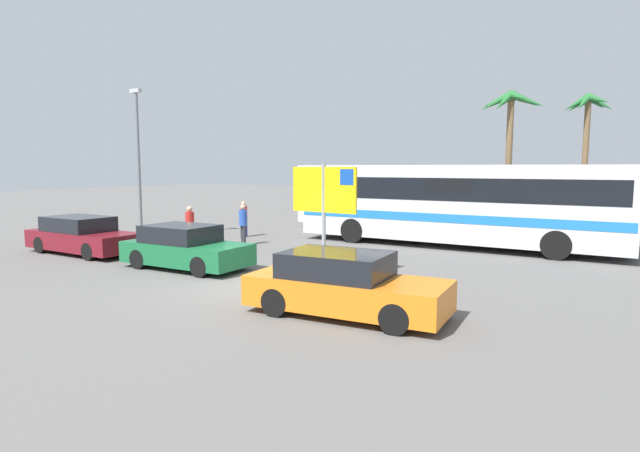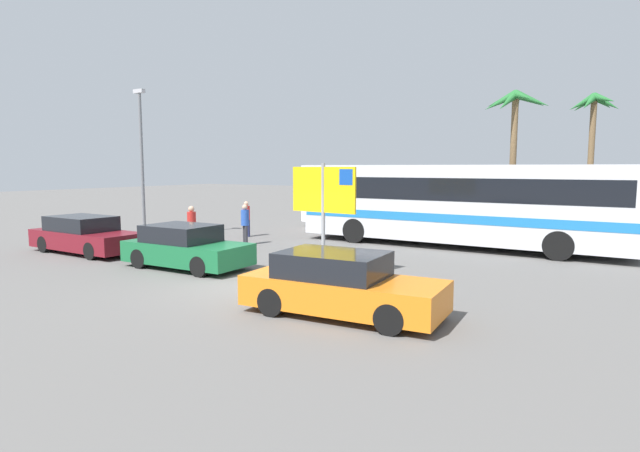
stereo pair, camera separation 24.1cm
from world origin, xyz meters
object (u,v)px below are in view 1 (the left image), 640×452
Objects in this scene: bus_rear_coach at (421,195)px; pedestrian_near_sign at (244,216)px; bus_front_coach at (454,201)px; pedestrian_crossing_lot at (190,225)px; car_orange at (344,285)px; car_green at (185,248)px; ferry_sign at (325,194)px; pedestrian_by_bus at (243,221)px; car_maroon at (82,236)px.

pedestrian_near_sign is at bearing -136.05° from bus_rear_coach.
bus_front_coach is 7.39× the size of pedestrian_crossing_lot.
pedestrian_near_sign is (-9.63, 8.37, 0.29)m from car_orange.
bus_rear_coach is 12.72m from car_green.
pedestrian_by_bus is (-5.62, 3.10, -1.37)m from ferry_sign.
bus_rear_coach is 7.80× the size of pedestrian_near_sign.
pedestrian_near_sign is at bearing 3.03° from pedestrian_crossing_lot.
pedestrian_by_bus reaches higher than pedestrian_near_sign.
bus_rear_coach is at bearing -36.30° from pedestrian_crossing_lot.
car_green is at bearing -155.69° from ferry_sign.
car_green is 2.55× the size of pedestrian_near_sign.
car_orange is 0.94× the size of car_maroon.
bus_rear_coach is 3.86× the size of ferry_sign.
bus_front_coach is 7.80× the size of pedestrian_near_sign.
pedestrian_by_bus reaches higher than car_orange.
pedestrian_by_bus is 2.47m from pedestrian_near_sign.
pedestrian_crossing_lot is at bearing 149.63° from car_orange.
car_maroon is at bearing -141.91° from bus_front_coach.
pedestrian_crossing_lot is (-5.21, -9.91, -0.80)m from bus_rear_coach.
bus_front_coach is 7.35m from ferry_sign.
pedestrian_by_bus is at bearing -27.06° from pedestrian_crossing_lot.
bus_front_coach is at bearing 38.71° from car_maroon.
bus_rear_coach is 11.22m from pedestrian_crossing_lot.
ferry_sign reaches higher than pedestrian_crossing_lot.
pedestrian_near_sign is at bearing 68.48° from pedestrian_by_bus.
car_orange is 10.34m from pedestrian_by_bus.
car_maroon is (-10.92, -8.56, -1.15)m from bus_front_coach.
ferry_sign is at bearing 17.75° from car_green.
bus_front_coach reaches higher than car_orange.
bus_front_coach reaches higher than pedestrian_near_sign.
bus_rear_coach is 14.69m from car_orange.
pedestrian_near_sign is at bearing 113.52° from car_green.
bus_rear_coach reaches higher than car_maroon.
bus_rear_coach is 2.87× the size of car_orange.
car_green is at bearing -6.02° from pedestrian_near_sign.
bus_rear_coach is 8.99m from pedestrian_by_bus.
car_green is at bearing -123.63° from bus_front_coach.
ferry_sign is 4.69m from car_green.
ferry_sign is 9.58m from car_maroon.
bus_rear_coach reaches higher than car_green.
pedestrian_crossing_lot is at bearing -117.76° from bus_rear_coach.
car_orange is 2.71× the size of pedestrian_near_sign.
bus_front_coach is 2.87× the size of car_orange.
pedestrian_crossing_lot reaches higher than car_orange.
bus_rear_coach is at bearing 74.61° from car_green.
car_maroon is 2.75× the size of pedestrian_crossing_lot.
bus_rear_coach is at bearing 126.44° from bus_front_coach.
pedestrian_near_sign is (2.14, 6.43, 0.29)m from car_maroon.
car_maroon is at bearing 169.99° from pedestrian_by_bus.
pedestrian_by_bus is at bearing 155.95° from ferry_sign.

